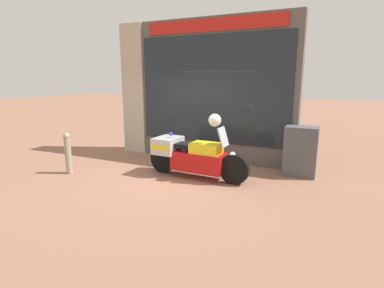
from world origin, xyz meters
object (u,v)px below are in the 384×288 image
paramedic_motorcycle (191,155)px  street_bollard (68,153)px  white_helmet (215,120)px  utility_cabinet (300,151)px

paramedic_motorcycle → street_bollard: bearing=-157.6°
street_bollard → paramedic_motorcycle: bearing=20.2°
white_helmet → street_bollard: size_ratio=0.28×
paramedic_motorcycle → utility_cabinet: 2.61m
utility_cabinet → white_helmet: 2.26m
paramedic_motorcycle → street_bollard: paramedic_motorcycle is taller
paramedic_motorcycle → utility_cabinet: (2.31, 1.22, 0.06)m
paramedic_motorcycle → white_helmet: white_helmet is taller
utility_cabinet → street_bollard: 5.59m
paramedic_motorcycle → white_helmet: 1.05m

